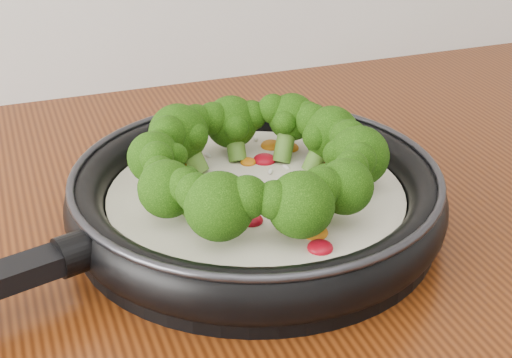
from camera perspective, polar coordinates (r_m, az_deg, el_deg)
name	(u,v)px	position (r m, az deg, el deg)	size (l,w,h in m)	color
skillet	(254,191)	(0.70, -0.16, -0.90)	(0.58, 0.43, 0.10)	black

